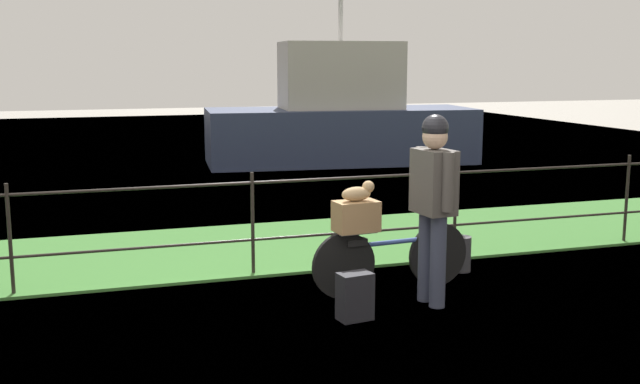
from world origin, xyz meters
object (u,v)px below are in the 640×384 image
wooden_crate (356,216)px  mooring_bollard (461,254)px  terrier_dog (359,192)px  bicycle_main (390,258)px  moored_boat_near (340,119)px  cyclist_person (434,193)px  backpack_on_paving (355,296)px

wooden_crate → mooring_bollard: wooden_crate is taller
terrier_dog → mooring_bollard: (1.31, 0.46, -0.79)m
terrier_dog → mooring_bollard: size_ratio=0.88×
bicycle_main → wooden_crate: bearing=-174.5°
bicycle_main → terrier_dog: 0.72m
bicycle_main → mooring_bollard: 1.08m
bicycle_main → moored_boat_near: moored_boat_near is taller
wooden_crate → cyclist_person: (0.57, -0.40, 0.25)m
moored_boat_near → cyclist_person: bearing=-104.6°
wooden_crate → terrier_dog: size_ratio=1.22×
wooden_crate → moored_boat_near: moored_boat_near is taller
mooring_bollard → bicycle_main: bearing=-156.1°
backpack_on_paving → bicycle_main: bearing=38.2°
terrier_dog → moored_boat_near: bearing=71.6°
bicycle_main → wooden_crate: 0.55m
mooring_bollard → moored_boat_near: size_ratio=0.06×
wooden_crate → backpack_on_paving: 0.84m
bicycle_main → terrier_dog: size_ratio=5.00×
cyclist_person → wooden_crate: bearing=145.0°
mooring_bollard → wooden_crate: bearing=-160.7°
moored_boat_near → bicycle_main: bearing=-106.5°
wooden_crate → mooring_bollard: bearing=19.3°
wooden_crate → mooring_bollard: (1.33, 0.47, -0.57)m
wooden_crate → mooring_bollard: size_ratio=1.08×
bicycle_main → moored_boat_near: 9.23m
bicycle_main → backpack_on_paving: size_ratio=4.01×
backpack_on_paving → moored_boat_near: 10.01m
terrier_dog → backpack_on_paving: size_ratio=0.80×
bicycle_main → terrier_dog: bearing=-174.5°
backpack_on_paving → mooring_bollard: backpack_on_paving is taller
wooden_crate → backpack_on_paving: bearing=-111.1°
terrier_dog → cyclist_person: (0.54, -0.40, 0.04)m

